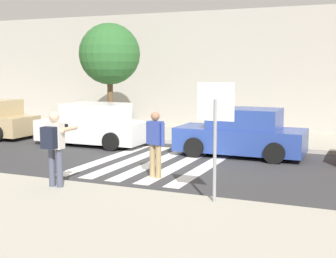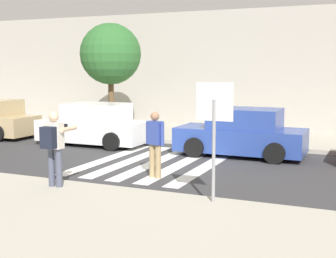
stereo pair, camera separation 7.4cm
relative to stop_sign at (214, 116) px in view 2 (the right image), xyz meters
name	(u,v)px [view 2 (the right image)]	position (x,y,z in m)	size (l,w,h in m)	color
ground_plane	(152,164)	(-3.05, 3.53, -1.89)	(120.00, 120.00, 0.00)	#38383A
sidewalk_near	(2,225)	(-3.05, -2.67, -1.82)	(60.00, 6.00, 0.14)	#B2AD9E
sidewalk_far	(214,135)	(-3.05, 9.53, -1.82)	(60.00, 4.80, 0.14)	#B2AD9E
building_facade_far	(242,70)	(-3.05, 13.93, 0.83)	(56.00, 4.00, 5.44)	#ADA89E
crosswalk_stripe_0	(109,158)	(-4.65, 3.73, -1.89)	(0.44, 5.20, 0.01)	silver
crosswalk_stripe_1	(132,160)	(-3.85, 3.73, -1.89)	(0.44, 5.20, 0.01)	silver
crosswalk_stripe_2	(155,162)	(-3.05, 3.73, -1.89)	(0.44, 5.20, 0.01)	silver
crosswalk_stripe_3	(180,165)	(-2.25, 3.73, -1.89)	(0.44, 5.20, 0.01)	silver
crosswalk_stripe_4	(205,167)	(-1.45, 3.73, -1.89)	(0.44, 5.20, 0.01)	silver
stop_sign	(214,116)	(0.00, 0.00, 0.00)	(0.76, 0.08, 2.41)	gray
photographer_with_backpack	(54,142)	(-3.69, -0.29, -0.72)	(0.61, 0.86, 1.72)	#474C60
pedestrian_crossing	(155,141)	(-2.22, 1.95, -0.92)	(0.57, 0.33, 1.72)	tan
parked_car_white	(94,125)	(-6.51, 5.83, -1.17)	(4.10, 1.92, 1.55)	white
parked_car_blue	(242,134)	(-0.94, 5.83, -1.17)	(4.10, 1.92, 1.55)	#284293
street_tree_west	(111,54)	(-7.27, 8.37, 1.51)	(2.56, 2.56, 4.56)	brown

